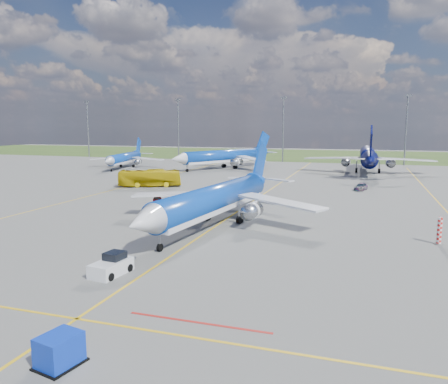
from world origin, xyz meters
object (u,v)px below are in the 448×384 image
(bg_jet_nnw, at_px, (223,169))
(service_car_a, at_px, (157,200))
(main_airliner, at_px, (215,226))
(apron_bus, at_px, (150,178))
(baggage_tug_c, at_px, (211,190))
(warning_post, at_px, (439,231))
(pushback_tug, at_px, (112,266))
(service_car_b, at_px, (240,188))
(service_car_c, at_px, (361,187))
(bg_jet_n, at_px, (367,172))
(uld_container, at_px, (59,350))
(bg_jet_nw, at_px, (125,168))

(bg_jet_nnw, relative_size, service_car_a, 11.06)
(bg_jet_nnw, distance_m, main_airliner, 74.60)
(apron_bus, bearing_deg, baggage_tug_c, -127.13)
(warning_post, bearing_deg, baggage_tug_c, 142.99)
(warning_post, height_order, pushback_tug, warning_post)
(service_car_b, xyz_separation_m, service_car_c, (22.65, 9.17, 0.08))
(bg_jet_n, distance_m, main_airliner, 78.03)
(warning_post, xyz_separation_m, uld_container, (-23.27, -33.11, -0.63))
(pushback_tug, distance_m, uld_container, 14.68)
(service_car_c, height_order, baggage_tug_c, service_car_c)
(pushback_tug, height_order, service_car_c, pushback_tug)
(warning_post, relative_size, service_car_a, 0.82)
(bg_jet_nw, bearing_deg, bg_jet_nnw, 1.58)
(main_airliner, distance_m, service_car_a, 18.97)
(warning_post, bearing_deg, uld_container, -125.09)
(service_car_a, bearing_deg, service_car_c, 13.50)
(baggage_tug_c, bearing_deg, bg_jet_n, 36.32)
(main_airliner, height_order, uld_container, main_airliner)
(bg_jet_nnw, bearing_deg, service_car_c, -10.02)
(service_car_b, bearing_deg, apron_bus, 113.74)
(bg_jet_n, distance_m, service_car_c, 37.30)
(warning_post, xyz_separation_m, bg_jet_nw, (-77.80, 65.50, -1.50))
(uld_container, height_order, baggage_tug_c, uld_container)
(bg_jet_n, distance_m, uld_container, 110.90)
(warning_post, relative_size, pushback_tug, 0.53)
(baggage_tug_c, bearing_deg, pushback_tug, -104.00)
(warning_post, height_order, service_car_c, warning_post)
(apron_bus, distance_m, service_car_a, 20.66)
(bg_jet_nnw, relative_size, uld_container, 18.73)
(bg_jet_n, distance_m, service_car_b, 52.24)
(bg_jet_nnw, distance_m, service_car_a, 59.43)
(pushback_tug, distance_m, service_car_a, 34.81)
(bg_jet_nnw, distance_m, service_car_b, 45.31)
(bg_jet_nnw, xyz_separation_m, uld_container, (25.17, -105.24, 0.87))
(bg_jet_nw, xyz_separation_m, main_airliner, (51.59, -64.58, 0.00))
(bg_jet_nw, height_order, pushback_tug, bg_jet_nw)
(main_airliner, bearing_deg, pushback_tug, -90.00)
(warning_post, xyz_separation_m, service_car_b, (-31.28, 30.19, -0.91))
(bg_jet_nnw, height_order, service_car_b, bg_jet_nnw)
(bg_jet_nw, xyz_separation_m, apron_bus, (26.58, -34.58, 1.82))
(pushback_tug, xyz_separation_m, service_car_b, (-2.63, 49.65, -0.17))
(bg_jet_nw, bearing_deg, service_car_a, -65.75)
(bg_jet_n, xyz_separation_m, main_airliner, (-18.84, -75.72, 0.00))
(apron_bus, distance_m, baggage_tug_c, 15.41)
(bg_jet_n, height_order, service_car_c, bg_jet_n)
(main_airliner, xyz_separation_m, pushback_tug, (-2.44, -20.37, 0.76))
(uld_container, xyz_separation_m, service_car_a, (-17.37, 46.33, -0.24))
(service_car_b, distance_m, service_car_c, 24.44)
(apron_bus, bearing_deg, service_car_c, -102.47)
(service_car_a, distance_m, service_car_b, 19.39)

